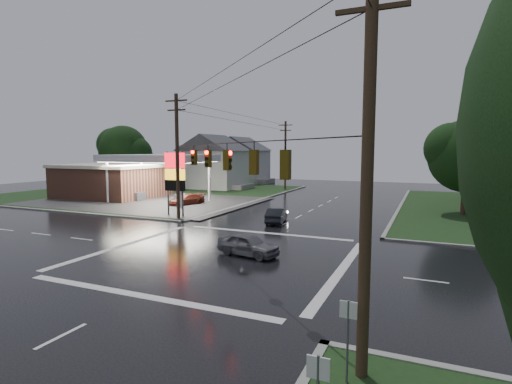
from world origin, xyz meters
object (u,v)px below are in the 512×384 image
at_px(tree_ne_far, 489,150).
at_px(car_pump, 187,200).
at_px(car_crossing, 248,245).
at_px(house_far, 241,159).
at_px(utility_pole_nw, 177,155).
at_px(gas_station, 119,178).
at_px(pylon_sign, 175,173).
at_px(house_near, 214,161).
at_px(utility_pole_n, 285,154).
at_px(tree_nw_behind, 124,150).
at_px(car_north, 276,215).
at_px(tree_ne_near, 468,156).
at_px(utility_pole_se, 367,166).

bearing_deg(tree_ne_far, car_pump, -151.78).
bearing_deg(car_crossing, house_far, 36.96).
relative_size(utility_pole_nw, car_crossing, 2.89).
bearing_deg(car_pump, gas_station, -168.19).
relative_size(pylon_sign, utility_pole_nw, 0.55).
bearing_deg(tree_ne_far, car_crossing, -115.31).
bearing_deg(house_near, house_far, 94.76).
bearing_deg(utility_pole_nw, house_near, 113.37).
bearing_deg(house_near, pylon_sign, -67.72).
relative_size(gas_station, house_near, 2.37).
distance_m(house_near, car_pump, 20.30).
relative_size(utility_pole_n, car_pump, 2.45).
height_order(pylon_sign, utility_pole_nw, utility_pole_nw).
relative_size(pylon_sign, tree_nw_behind, 0.60).
height_order(pylon_sign, car_north, pylon_sign).
xyz_separation_m(utility_pole_n, car_north, (8.70, -26.76, -4.83)).
height_order(tree_ne_near, tree_ne_far, tree_ne_far).
xyz_separation_m(utility_pole_se, car_north, (-10.30, 20.74, -5.08)).
height_order(house_near, car_north, house_near).
height_order(pylon_sign, tree_ne_far, tree_ne_far).
relative_size(utility_pole_n, tree_nw_behind, 1.05).
height_order(utility_pole_se, tree_ne_far, utility_pole_se).
xyz_separation_m(utility_pole_se, tree_nw_behind, (-43.34, 39.49, 0.46)).
bearing_deg(pylon_sign, utility_pole_n, 87.92).
bearing_deg(utility_pole_nw, gas_station, 147.77).
relative_size(tree_ne_far, car_pump, 2.28).
relative_size(gas_station, utility_pole_se, 2.38).
bearing_deg(utility_pole_se, tree_ne_near, 81.62).
height_order(house_far, car_north, house_far).
bearing_deg(tree_ne_far, car_north, -128.26).
bearing_deg(car_crossing, car_pump, 53.20).
bearing_deg(tree_ne_far, gas_station, -161.54).
relative_size(utility_pole_se, tree_ne_far, 1.12).
xyz_separation_m(pylon_sign, car_north, (9.70, 0.74, -3.37)).
xyz_separation_m(tree_nw_behind, tree_ne_near, (47.98, -8.00, -0.62)).
distance_m(house_near, tree_ne_near, 37.80).
bearing_deg(car_north, utility_pole_n, -83.41).
bearing_deg(utility_pole_se, house_near, 123.79).
distance_m(utility_pole_nw, house_far, 40.48).
distance_m(utility_pole_n, tree_ne_far, 26.96).
bearing_deg(car_north, house_far, -71.51).
relative_size(pylon_sign, utility_pole_se, 0.55).
relative_size(utility_pole_nw, house_near, 1.00).
relative_size(gas_station, utility_pole_n, 2.50).
bearing_deg(house_far, utility_pole_se, -61.32).
xyz_separation_m(tree_ne_near, car_pump, (-27.99, -4.63, -4.94)).
relative_size(house_far, tree_nw_behind, 1.10).
bearing_deg(pylon_sign, car_pump, 116.04).
bearing_deg(pylon_sign, tree_nw_behind, 140.13).
height_order(tree_nw_behind, car_pump, tree_nw_behind).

